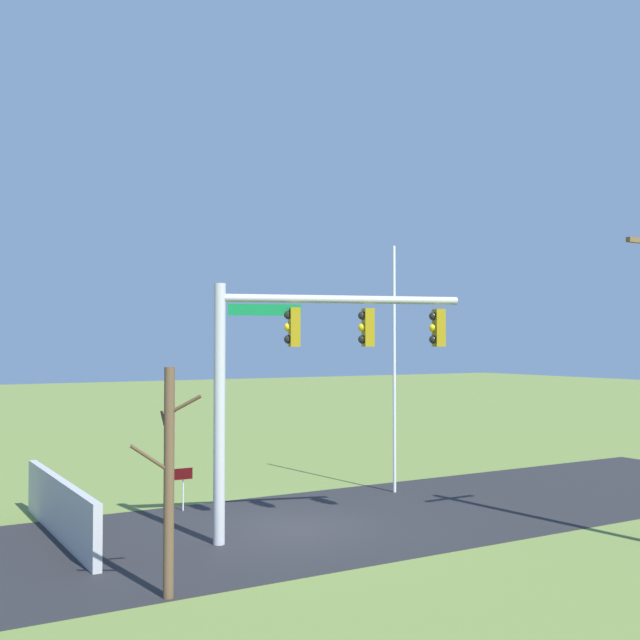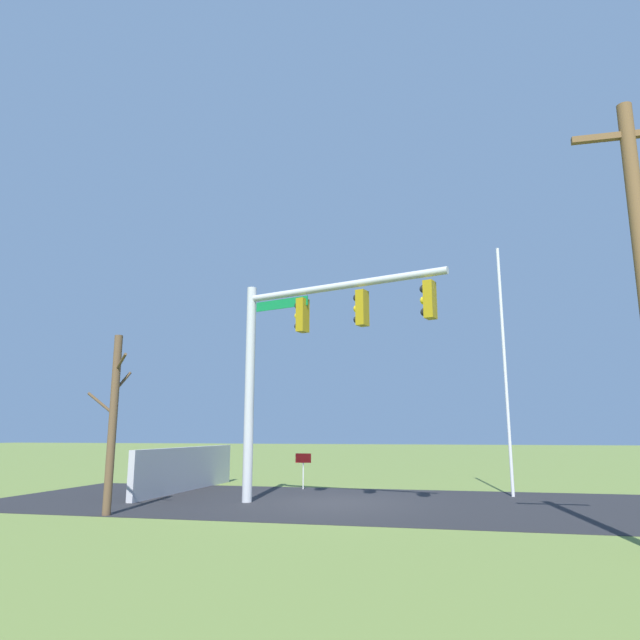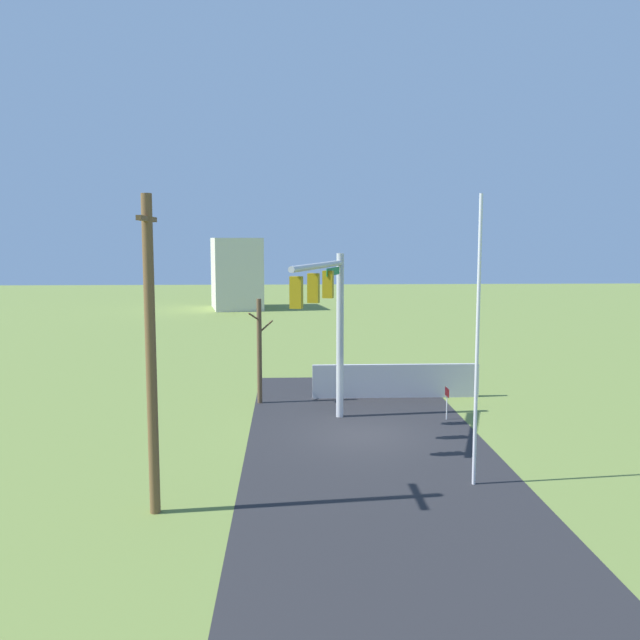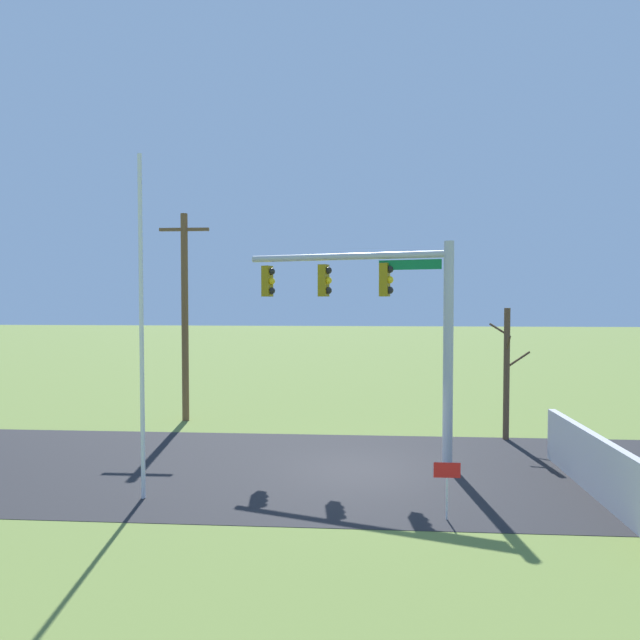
# 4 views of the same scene
# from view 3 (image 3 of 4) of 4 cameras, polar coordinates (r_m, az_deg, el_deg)

# --- Properties ---
(ground_plane) EXTENTS (160.00, 160.00, 0.00)m
(ground_plane) POSITION_cam_3_polar(r_m,az_deg,el_deg) (24.47, 3.61, -9.41)
(ground_plane) COLOR olive
(road_surface) EXTENTS (28.00, 8.00, 0.01)m
(road_surface) POSITION_cam_3_polar(r_m,az_deg,el_deg) (20.69, 4.84, -12.46)
(road_surface) COLOR #232326
(road_surface) RESTS_ON ground_plane
(sidewalk_corner) EXTENTS (6.00, 6.00, 0.01)m
(sidewalk_corner) POSITION_cam_3_polar(r_m,az_deg,el_deg) (27.71, 1.49, -7.47)
(sidewalk_corner) COLOR #B7B5AD
(sidewalk_corner) RESTS_ON ground_plane
(retaining_fence) EXTENTS (0.20, 7.18, 1.45)m
(retaining_fence) POSITION_cam_3_polar(r_m,az_deg,el_deg) (29.90, 6.28, -5.03)
(retaining_fence) COLOR #A8A8AD
(retaining_fence) RESTS_ON ground_plane
(signal_mast) EXTENTS (5.98, 2.09, 6.26)m
(signal_mast) POSITION_cam_3_polar(r_m,az_deg,el_deg) (24.18, 0.65, 1.13)
(signal_mast) COLOR #B2B5BA
(signal_mast) RESTS_ON ground_plane
(flagpole) EXTENTS (0.10, 0.10, 7.99)m
(flagpole) POSITION_cam_3_polar(r_m,az_deg,el_deg) (19.21, 12.87, -1.82)
(flagpole) COLOR silver
(flagpole) RESTS_ON ground_plane
(utility_pole) EXTENTS (1.90, 0.26, 7.87)m
(utility_pole) POSITION_cam_3_polar(r_m,az_deg,el_deg) (17.25, -13.81, -2.47)
(utility_pole) COLOR brown
(utility_pole) RESTS_ON ground_plane
(bare_tree) EXTENTS (1.27, 1.02, 4.36)m
(bare_tree) POSITION_cam_3_polar(r_m,az_deg,el_deg) (28.57, -5.03, -2.48)
(bare_tree) COLOR brown
(bare_tree) RESTS_ON ground_plane
(open_sign) EXTENTS (0.56, 0.04, 1.22)m
(open_sign) POSITION_cam_3_polar(r_m,az_deg,el_deg) (26.54, 10.45, -6.21)
(open_sign) COLOR silver
(open_sign) RESTS_ON ground_plane
(distant_building) EXTENTS (7.36, 5.60, 6.89)m
(distant_building) POSITION_cam_3_polar(r_m,az_deg,el_deg) (68.07, -6.92, 3.85)
(distant_building) COLOR beige
(distant_building) RESTS_ON ground_plane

